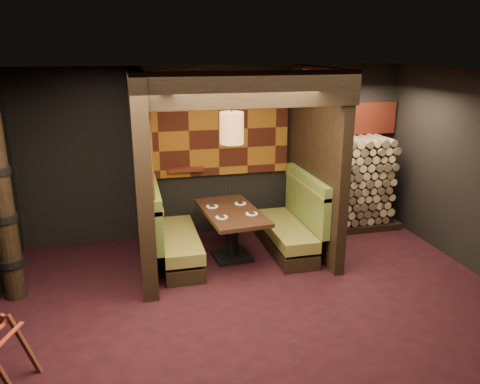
% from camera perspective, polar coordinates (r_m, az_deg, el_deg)
% --- Properties ---
extents(floor, '(6.50, 5.50, 0.02)m').
position_cam_1_polar(floor, '(5.98, 3.06, -14.34)').
color(floor, black).
rests_on(floor, ground).
extents(ceiling, '(6.50, 5.50, 0.02)m').
position_cam_1_polar(ceiling, '(5.11, 3.58, 14.31)').
color(ceiling, black).
rests_on(ceiling, ground).
extents(wall_back, '(6.50, 0.02, 2.85)m').
position_cam_1_polar(wall_back, '(7.96, -2.51, 4.91)').
color(wall_back, black).
rests_on(wall_back, ground).
extents(wall_front, '(6.50, 0.02, 2.85)m').
position_cam_1_polar(wall_front, '(3.09, 19.01, -16.90)').
color(wall_front, black).
rests_on(wall_front, ground).
extents(partition_left, '(0.20, 2.20, 2.85)m').
position_cam_1_polar(partition_left, '(6.74, -11.96, 2.28)').
color(partition_left, black).
rests_on(partition_left, floor).
extents(partition_right, '(0.15, 2.10, 2.85)m').
position_cam_1_polar(partition_right, '(7.34, 9.17, 3.66)').
color(partition_right, black).
rests_on(partition_right, floor).
extents(header_beam, '(2.85, 0.18, 0.44)m').
position_cam_1_polar(header_beam, '(5.78, 1.20, 12.39)').
color(header_beam, black).
rests_on(header_beam, partition_left).
extents(tapa_back_panel, '(2.40, 0.06, 1.55)m').
position_cam_1_polar(tapa_back_panel, '(7.83, -2.65, 7.65)').
color(tapa_back_panel, '#925616').
rests_on(tapa_back_panel, wall_back).
extents(tapa_side_panel, '(0.04, 1.85, 1.45)m').
position_cam_1_polar(tapa_side_panel, '(6.82, -11.22, 6.17)').
color(tapa_side_panel, '#925616').
rests_on(tapa_side_panel, partition_left).
extents(lacquer_shelf, '(0.60, 0.12, 0.07)m').
position_cam_1_polar(lacquer_shelf, '(7.82, -6.64, 2.74)').
color(lacquer_shelf, '#5A2115').
rests_on(lacquer_shelf, wall_back).
extents(booth_bench_left, '(0.68, 1.60, 1.14)m').
position_cam_1_polar(booth_bench_left, '(7.08, -8.30, -5.54)').
color(booth_bench_left, black).
rests_on(booth_bench_left, floor).
extents(booth_bench_right, '(0.68, 1.60, 1.14)m').
position_cam_1_polar(booth_bench_right, '(7.47, 6.33, -4.23)').
color(booth_bench_right, black).
rests_on(booth_bench_right, floor).
extents(dining_table, '(0.93, 1.53, 0.77)m').
position_cam_1_polar(dining_table, '(7.11, -1.04, -4.06)').
color(dining_table, black).
rests_on(dining_table, floor).
extents(place_settings, '(0.68, 0.72, 0.03)m').
position_cam_1_polar(place_settings, '(7.03, -1.05, -2.18)').
color(place_settings, white).
rests_on(place_settings, dining_table).
extents(pendant_lamp, '(0.34, 0.34, 1.05)m').
position_cam_1_polar(pendant_lamp, '(6.67, -1.02, 7.82)').
color(pendant_lamp, '#B07243').
rests_on(pendant_lamp, ceiling).
extents(totem_column, '(0.31, 0.31, 2.40)m').
position_cam_1_polar(totem_column, '(6.46, -26.85, -2.09)').
color(totem_column, black).
rests_on(totem_column, floor).
extents(firewood_stack, '(1.73, 0.70, 1.64)m').
position_cam_1_polar(firewood_stack, '(8.47, 13.45, 0.97)').
color(firewood_stack, black).
rests_on(firewood_stack, floor).
extents(mosaic_header, '(1.83, 0.10, 0.56)m').
position_cam_1_polar(mosaic_header, '(8.53, 12.96, 8.69)').
color(mosaic_header, maroon).
rests_on(mosaic_header, wall_back).
extents(bay_front_post, '(0.08, 0.08, 2.85)m').
position_cam_1_polar(bay_front_post, '(7.61, 9.05, 4.14)').
color(bay_front_post, black).
rests_on(bay_front_post, floor).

